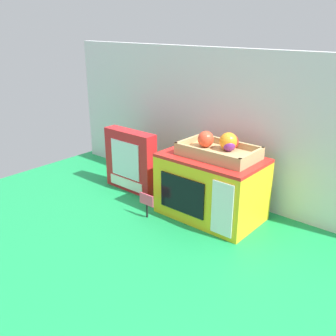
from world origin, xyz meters
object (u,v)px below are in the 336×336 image
Objects in this scene: price_sign at (147,202)px; toy_microwave at (211,187)px; food_groups_crate at (220,148)px; cookie_set_box at (130,161)px.

toy_microwave is at bearing 44.69° from price_sign.
food_groups_crate is 2.88× the size of price_sign.
toy_microwave is 1.40× the size of cookie_set_box.
toy_microwave reaches higher than price_sign.
cookie_set_box reaches higher than toy_microwave.
toy_microwave is 0.26m from price_sign.
food_groups_crate reaches higher than cookie_set_box.
food_groups_crate reaches higher than toy_microwave.
toy_microwave is 0.16m from food_groups_crate.
food_groups_crate is (0.02, 0.02, 0.15)m from toy_microwave.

